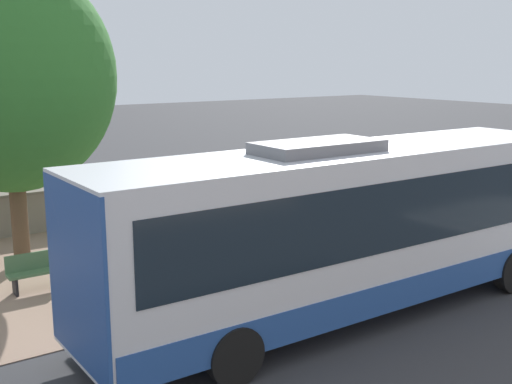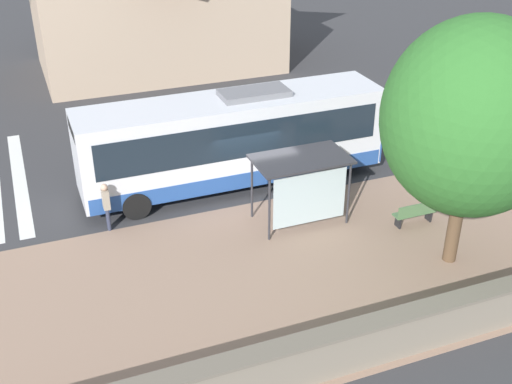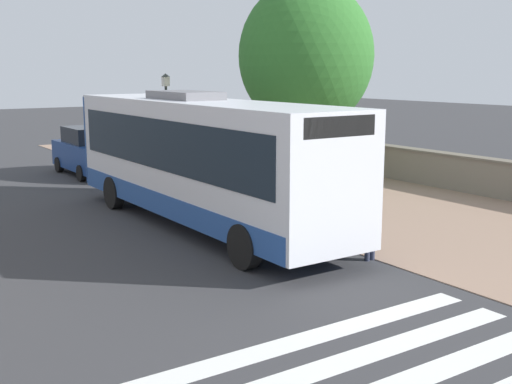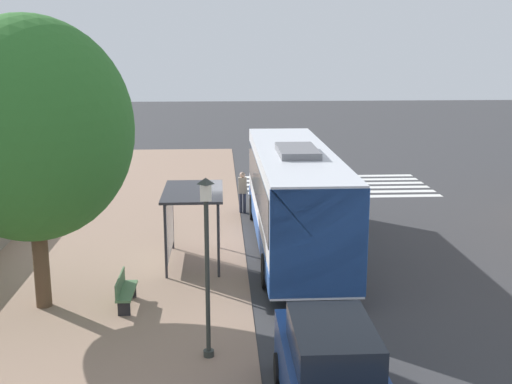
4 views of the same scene
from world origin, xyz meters
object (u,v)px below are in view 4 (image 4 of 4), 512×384
street_lamp_near (207,253)px  bus_shelter (188,202)px  bench (125,290)px  pedestrian (242,189)px  shade_tree (31,130)px  parked_car_behind_bus (331,374)px  bus (294,195)px

street_lamp_near → bus_shelter: bearing=96.3°
street_lamp_near → bench: bearing=127.5°
bus_shelter → pedestrian: bus_shelter is taller
bus_shelter → pedestrian: bearing=72.7°
street_lamp_near → shade_tree: 5.89m
bench → shade_tree: bearing=176.0°
bus_shelter → bench: 4.15m
bench → street_lamp_near: street_lamp_near is taller
shade_tree → bench: bearing=-4.0°
street_lamp_near → parked_car_behind_bus: 3.80m
bus → parked_car_behind_bus: bearing=-92.6°
bus → parked_car_behind_bus: (-0.48, -10.31, -0.94)m
bus → bus_shelter: size_ratio=3.57×
bus → street_lamp_near: bearing=-109.8°
street_lamp_near → shade_tree: (-4.44, 3.10, 2.31)m
shade_tree → parked_car_behind_bus: shade_tree is taller
shade_tree → parked_car_behind_bus: size_ratio=1.77×
bus_shelter → bench: bus_shelter is taller
pedestrian → street_lamp_near: (-1.22, -12.69, 1.43)m
bus_shelter → street_lamp_near: street_lamp_near is taller
parked_car_behind_bus → bench: bearing=129.2°
shade_tree → parked_car_behind_bus: 9.63m
shade_tree → street_lamp_near: bearing=-34.9°
pedestrian → shade_tree: size_ratio=0.23×
bus → bench: (-5.04, -4.73, -1.42)m
bus → street_lamp_near: 8.18m
bench → pedestrian: bearing=70.3°
shade_tree → parked_car_behind_bus: (6.74, -5.73, -3.81)m
pedestrian → street_lamp_near: 12.83m
pedestrian → parked_car_behind_bus: (1.07, -15.33, -0.07)m
parked_car_behind_bus → bus: bearing=87.4°
bus → bench: bearing=-136.8°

